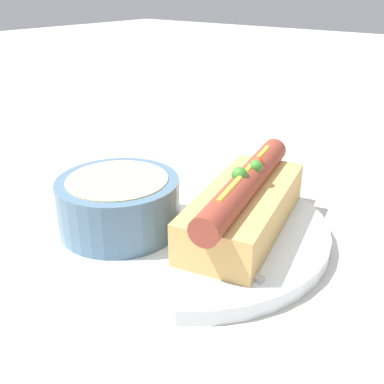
# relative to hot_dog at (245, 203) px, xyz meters

# --- Properties ---
(ground_plane) EXTENTS (4.00, 4.00, 0.00)m
(ground_plane) POSITION_rel_hot_dog_xyz_m (-0.02, 0.04, -0.04)
(ground_plane) COLOR #BCB7AD
(dinner_plate) EXTENTS (0.26, 0.26, 0.01)m
(dinner_plate) POSITION_rel_hot_dog_xyz_m (-0.02, 0.04, -0.03)
(dinner_plate) COLOR white
(dinner_plate) RESTS_ON ground_plane
(hot_dog) EXTENTS (0.20, 0.11, 0.07)m
(hot_dog) POSITION_rel_hot_dog_xyz_m (0.00, 0.00, 0.00)
(hot_dog) COLOR tan
(hot_dog) RESTS_ON dinner_plate
(soup_bowl) EXTENTS (0.11, 0.11, 0.05)m
(soup_bowl) POSITION_rel_hot_dog_xyz_m (-0.07, 0.09, 0.00)
(soup_bowl) COLOR slate
(soup_bowl) RESTS_ON dinner_plate
(spoon) EXTENTS (0.03, 0.18, 0.01)m
(spoon) POSITION_rel_hot_dog_xyz_m (-0.06, 0.08, -0.02)
(spoon) COLOR #B7B7BC
(spoon) RESTS_ON dinner_plate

